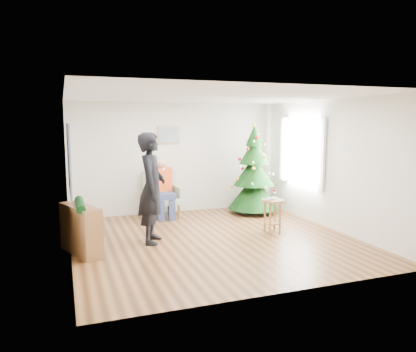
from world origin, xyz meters
name	(u,v)px	position (x,y,z in m)	size (l,w,h in m)	color
floor	(214,239)	(0.00, 0.00, 0.00)	(5.00, 5.00, 0.00)	brown
ceiling	(214,96)	(0.00, 0.00, 2.60)	(5.00, 5.00, 0.00)	white
wall_back	(177,158)	(0.00, 2.50, 1.30)	(5.00, 5.00, 0.00)	silver
wall_front	(286,192)	(0.00, -2.50, 1.30)	(5.00, 5.00, 0.00)	silver
wall_left	(67,176)	(-2.50, 0.00, 1.30)	(5.00, 5.00, 0.00)	silver
wall_right	(330,164)	(2.50, 0.00, 1.30)	(5.00, 5.00, 0.00)	silver
window_panel	(302,151)	(2.47, 1.00, 1.50)	(0.04, 1.30, 1.40)	white
curtains	(301,151)	(2.44, 1.00, 1.50)	(0.05, 1.75, 1.50)	white
christmas_tree	(254,172)	(1.66, 1.75, 0.97)	(1.20, 1.20, 2.16)	#3F2816
stool	(272,216)	(1.23, 0.05, 0.33)	(0.44, 0.44, 0.65)	brown
laptop	(273,199)	(1.23, 0.05, 0.67)	(0.36, 0.23, 0.03)	silver
armchair	(162,200)	(-0.48, 2.07, 0.38)	(0.86, 0.79, 1.03)	#9CAB8A
seated_person	(163,187)	(-0.48, 2.01, 0.69)	(0.47, 0.66, 1.34)	navy
standing_man	(152,188)	(-1.10, 0.22, 0.99)	(0.72, 0.47, 1.97)	black
game_controller	(164,169)	(-0.88, 0.19, 1.31)	(0.04, 0.13, 0.04)	white
console	(81,230)	(-2.33, -0.01, 0.40)	(0.30, 1.00, 0.80)	brown
garland	(80,205)	(-2.33, -0.01, 0.82)	(0.14, 0.14, 0.90)	black
tapestry	(69,158)	(-2.46, 0.30, 1.55)	(0.03, 1.50, 1.15)	black
framed_picture	(169,135)	(-0.20, 2.46, 1.85)	(0.52, 0.05, 0.42)	tan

